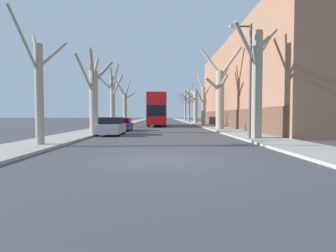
{
  "coord_description": "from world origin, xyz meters",
  "views": [
    {
      "loc": [
        -0.0,
        -9.04,
        1.55
      ],
      "look_at": [
        0.76,
        23.65,
        0.2
      ],
      "focal_mm": 28.0,
      "sensor_mm": 36.0,
      "label": 1
    }
  ],
  "objects_px": {
    "street_tree_left_3": "(125,105)",
    "street_tree_right_0": "(257,80)",
    "street_tree_left_0": "(39,88)",
    "street_tree_right_1": "(220,95)",
    "double_decker_bus": "(157,108)",
    "street_tree_right_2": "(203,104)",
    "street_tree_right_5": "(185,105)",
    "lamp_post": "(249,75)",
    "parked_car_1": "(122,125)",
    "street_tree_right_4": "(189,104)",
    "street_tree_left_1": "(94,96)",
    "street_tree_left_2": "(112,98)",
    "parked_car_0": "(111,127)",
    "street_tree_right_3": "(195,106)"
  },
  "relations": [
    {
      "from": "street_tree_right_0",
      "to": "street_tree_left_1",
      "type": "bearing_deg",
      "value": 151.5
    },
    {
      "from": "street_tree_left_3",
      "to": "street_tree_right_0",
      "type": "height_order",
      "value": "street_tree_right_0"
    },
    {
      "from": "street_tree_left_1",
      "to": "street_tree_left_3",
      "type": "distance_m",
      "value": 19.92
    },
    {
      "from": "street_tree_right_5",
      "to": "parked_car_0",
      "type": "xyz_separation_m",
      "value": [
        -10.09,
        -47.94,
        -3.44
      ]
    },
    {
      "from": "street_tree_right_5",
      "to": "street_tree_right_3",
      "type": "bearing_deg",
      "value": -90.38
    },
    {
      "from": "street_tree_left_3",
      "to": "street_tree_right_3",
      "type": "relative_size",
      "value": 1.13
    },
    {
      "from": "street_tree_right_2",
      "to": "street_tree_right_4",
      "type": "xyz_separation_m",
      "value": [
        0.11,
        21.1,
        0.9
      ]
    },
    {
      "from": "parked_car_1",
      "to": "street_tree_left_3",
      "type": "bearing_deg",
      "value": 97.09
    },
    {
      "from": "street_tree_right_0",
      "to": "street_tree_right_4",
      "type": "xyz_separation_m",
      "value": [
        0.07,
        42.3,
        0.27
      ]
    },
    {
      "from": "street_tree_right_0",
      "to": "street_tree_right_1",
      "type": "height_order",
      "value": "street_tree_right_1"
    },
    {
      "from": "street_tree_right_4",
      "to": "parked_car_1",
      "type": "height_order",
      "value": "street_tree_right_4"
    },
    {
      "from": "street_tree_right_3",
      "to": "street_tree_left_2",
      "type": "bearing_deg",
      "value": -128.17
    },
    {
      "from": "double_decker_bus",
      "to": "street_tree_right_2",
      "type": "bearing_deg",
      "value": -2.85
    },
    {
      "from": "street_tree_left_3",
      "to": "street_tree_right_4",
      "type": "height_order",
      "value": "street_tree_right_4"
    },
    {
      "from": "parked_car_1",
      "to": "street_tree_left_2",
      "type": "bearing_deg",
      "value": 109.57
    },
    {
      "from": "street_tree_right_3",
      "to": "street_tree_right_4",
      "type": "height_order",
      "value": "street_tree_right_4"
    },
    {
      "from": "street_tree_left_1",
      "to": "street_tree_right_2",
      "type": "height_order",
      "value": "street_tree_right_2"
    },
    {
      "from": "street_tree_right_0",
      "to": "lamp_post",
      "type": "bearing_deg",
      "value": -149.81
    },
    {
      "from": "street_tree_left_1",
      "to": "double_decker_bus",
      "type": "relative_size",
      "value": 0.64
    },
    {
      "from": "street_tree_right_0",
      "to": "street_tree_right_4",
      "type": "distance_m",
      "value": 42.3
    },
    {
      "from": "double_decker_bus",
      "to": "parked_car_1",
      "type": "relative_size",
      "value": 2.68
    },
    {
      "from": "street_tree_right_0",
      "to": "street_tree_right_1",
      "type": "distance_m",
      "value": 10.49
    },
    {
      "from": "street_tree_right_0",
      "to": "double_decker_bus",
      "type": "bearing_deg",
      "value": 107.21
    },
    {
      "from": "street_tree_left_0",
      "to": "parked_car_0",
      "type": "bearing_deg",
      "value": 74.32
    },
    {
      "from": "street_tree_right_1",
      "to": "street_tree_right_4",
      "type": "xyz_separation_m",
      "value": [
        0.05,
        31.81,
        0.38
      ]
    },
    {
      "from": "street_tree_left_1",
      "to": "parked_car_1",
      "type": "xyz_separation_m",
      "value": [
        1.96,
        3.38,
        -2.64
      ]
    },
    {
      "from": "street_tree_left_2",
      "to": "street_tree_left_0",
      "type": "bearing_deg",
      "value": -89.97
    },
    {
      "from": "street_tree_left_1",
      "to": "street_tree_right_5",
      "type": "bearing_deg",
      "value": 75.18
    },
    {
      "from": "street_tree_left_2",
      "to": "lamp_post",
      "type": "xyz_separation_m",
      "value": [
        11.38,
        -16.11,
        0.35
      ]
    },
    {
      "from": "street_tree_left_3",
      "to": "parked_car_1",
      "type": "relative_size",
      "value": 1.8
    },
    {
      "from": "street_tree_right_5",
      "to": "parked_car_1",
      "type": "bearing_deg",
      "value": -103.46
    },
    {
      "from": "street_tree_right_1",
      "to": "street_tree_right_2",
      "type": "relative_size",
      "value": 1.11
    },
    {
      "from": "street_tree_right_1",
      "to": "double_decker_bus",
      "type": "xyz_separation_m",
      "value": [
        -6.69,
        11.04,
        -1.14
      ]
    },
    {
      "from": "street_tree_left_3",
      "to": "street_tree_right_0",
      "type": "xyz_separation_m",
      "value": [
        11.99,
        -26.38,
        0.6
      ]
    },
    {
      "from": "street_tree_right_4",
      "to": "street_tree_right_1",
      "type": "bearing_deg",
      "value": -90.09
    },
    {
      "from": "street_tree_right_2",
      "to": "street_tree_left_2",
      "type": "bearing_deg",
      "value": -155.46
    },
    {
      "from": "street_tree_right_4",
      "to": "lamp_post",
      "type": "relative_size",
      "value": 1.2
    },
    {
      "from": "street_tree_left_2",
      "to": "double_decker_bus",
      "type": "relative_size",
      "value": 0.71
    },
    {
      "from": "street_tree_left_1",
      "to": "street_tree_right_4",
      "type": "distance_m",
      "value": 37.79
    },
    {
      "from": "street_tree_left_3",
      "to": "lamp_post",
      "type": "bearing_deg",
      "value": -67.03
    },
    {
      "from": "street_tree_left_3",
      "to": "double_decker_bus",
      "type": "relative_size",
      "value": 0.67
    },
    {
      "from": "street_tree_right_2",
      "to": "lamp_post",
      "type": "relative_size",
      "value": 1.07
    },
    {
      "from": "parked_car_0",
      "to": "street_tree_right_1",
      "type": "bearing_deg",
      "value": 32.96
    },
    {
      "from": "street_tree_left_0",
      "to": "street_tree_right_4",
      "type": "bearing_deg",
      "value": 75.18
    },
    {
      "from": "street_tree_right_0",
      "to": "street_tree_left_2",
      "type": "bearing_deg",
      "value": 127.41
    },
    {
      "from": "street_tree_left_0",
      "to": "street_tree_right_1",
      "type": "relative_size",
      "value": 0.75
    },
    {
      "from": "street_tree_left_0",
      "to": "street_tree_right_5",
      "type": "relative_size",
      "value": 0.8
    },
    {
      "from": "street_tree_left_0",
      "to": "street_tree_right_1",
      "type": "height_order",
      "value": "street_tree_right_1"
    },
    {
      "from": "street_tree_left_1",
      "to": "double_decker_bus",
      "type": "height_order",
      "value": "street_tree_left_1"
    },
    {
      "from": "double_decker_bus",
      "to": "street_tree_right_3",
      "type": "bearing_deg",
      "value": 54.92
    }
  ]
}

